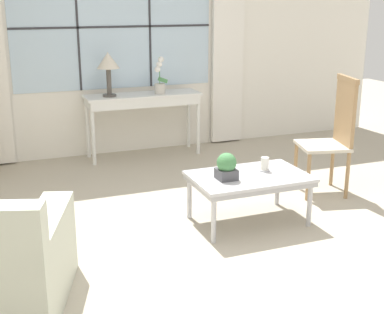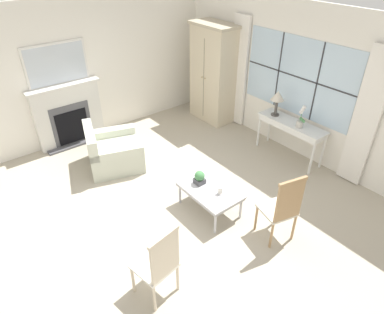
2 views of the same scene
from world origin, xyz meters
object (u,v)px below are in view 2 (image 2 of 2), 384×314
Objects in this scene: console_table at (292,126)px; table_lamp at (278,97)px; coffee_table at (210,191)px; potted_orchid at (301,119)px; side_chair_wooden at (283,206)px; fireplace at (68,111)px; armchair_upholstered at (113,152)px; accent_chair_wooden at (160,262)px; potted_plant_small at (200,177)px; pillar_candle at (220,191)px; armoire at (213,73)px.

console_table is 2.71× the size of table_lamp.
potted_orchid is at bearing 91.49° from coffee_table.
side_chair_wooden is (1.14, -1.83, -0.28)m from potted_orchid.
armchair_upholstered is at bearing 11.57° from fireplace.
fireplace is at bearing -165.95° from coffee_table.
fireplace is 4.65m from side_chair_wooden.
accent_chair_wooden is 1.13× the size of coffee_table.
side_chair_wooden is at bearing 16.61° from armchair_upholstered.
armchair_upholstered is 1.98m from potted_plant_small.
table_lamp is at bearing 62.71° from armchair_upholstered.
potted_plant_small is (-0.16, -2.22, -0.38)m from potted_orchid.
fireplace is at bearing -135.44° from console_table.
accent_chair_wooden is at bearing -60.85° from coffee_table.
potted_plant_small is (-1.04, 1.44, -0.08)m from accent_chair_wooden.
armchair_upholstered reaches higher than potted_plant_small.
fireplace is at bearing -164.83° from side_chair_wooden.
potted_orchid is 0.38× the size of side_chair_wooden.
potted_orchid is 3.51m from armchair_upholstered.
potted_plant_small is at bearing -173.28° from coffee_table.
table_lamp is 2.37m from potted_plant_small.
armchair_upholstered is at bearing -123.10° from console_table.
potted_plant_small is (1.88, 0.56, 0.26)m from armchair_upholstered.
console_table is 2.31m from side_chair_wooden.
console_table is at bearing 125.32° from side_chair_wooden.
table_lamp is 2.28× the size of potted_plant_small.
side_chair_wooden is at bearing 81.61° from accent_chair_wooden.
pillar_candle is (0.43, -2.20, -0.19)m from console_table.
console_table is at bearing 100.96° from pillar_candle.
potted_orchid is at bearing -2.65° from table_lamp.
side_chair_wooden is 5.15× the size of potted_plant_small.
armchair_upholstered is 1.09× the size of side_chair_wooden.
console_table is (2.21, 0.06, -0.43)m from armoire.
armoire is 4.34× the size of table_lamp.
console_table is 0.32m from potted_orchid.
pillar_candle is at bearing 15.72° from armchair_upholstered.
coffee_table is (-1.08, -0.37, -0.25)m from side_chair_wooden.
fireplace reaches higher than armchair_upholstered.
fireplace is 1.67× the size of armchair_upholstered.
armchair_upholstered is 2.18m from coffee_table.
table_lamp is at bearing 111.68° from accent_chair_wooden.
armchair_upholstered reaches higher than pillar_candle.
console_table is 2.28m from potted_plant_small.
pillar_candle is at bearing -83.88° from potted_orchid.
pillar_candle is at bearing -161.21° from side_chair_wooden.
side_chair_wooden is at bearing 18.79° from pillar_candle.
table_lamp reaches higher than side_chair_wooden.
pillar_candle is (0.17, 0.05, 0.10)m from coffee_table.
pillar_candle is (2.63, -2.14, -0.62)m from armoire.
console_table reaches higher than pillar_candle.
table_lamp is 0.63m from potted_orchid.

